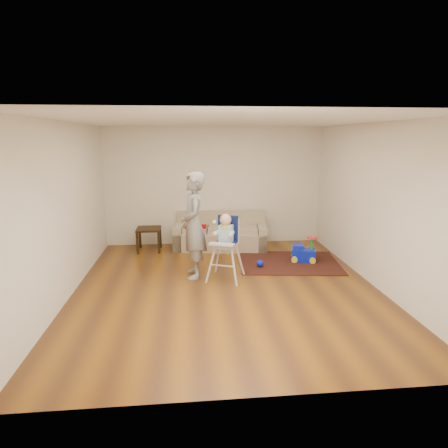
{
  "coord_description": "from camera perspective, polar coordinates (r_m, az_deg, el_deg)",
  "views": [
    {
      "loc": [
        -0.6,
        -5.85,
        2.46
      ],
      "look_at": [
        0.0,
        0.4,
        1.0
      ],
      "focal_mm": 30.0,
      "sensor_mm": 36.0,
      "label": 1
    }
  ],
  "objects": [
    {
      "name": "ground",
      "position": [
        6.38,
        0.35,
        -9.61
      ],
      "size": [
        5.5,
        5.5,
        0.0
      ],
      "primitive_type": "plane",
      "color": "#512E14",
      "rests_on": "ground"
    },
    {
      "name": "toy_ball",
      "position": [
        7.3,
        5.49,
        -5.98
      ],
      "size": [
        0.14,
        0.14,
        0.14
      ],
      "primitive_type": "sphere",
      "color": "#0C1FD8",
      "rests_on": "area_rug"
    },
    {
      "name": "room_envelope",
      "position": [
        6.43,
        -0.11,
        7.87
      ],
      "size": [
        5.04,
        5.52,
        2.72
      ],
      "color": "silver",
      "rests_on": "ground"
    },
    {
      "name": "area_rug",
      "position": [
        7.66,
        9.9,
        -5.78
      ],
      "size": [
        2.1,
        1.67,
        0.02
      ],
      "primitive_type": "cube",
      "rotation": [
        0.0,
        0.0,
        -0.12
      ],
      "color": "black",
      "rests_on": "ground"
    },
    {
      "name": "adult",
      "position": [
        6.6,
        -4.66,
        -0.26
      ],
      "size": [
        0.5,
        0.72,
        1.88
      ],
      "primitive_type": "imported",
      "rotation": [
        0.0,
        0.0,
        -1.5
      ],
      "color": "gray",
      "rests_on": "ground"
    },
    {
      "name": "high_chair",
      "position": [
        6.55,
        0.23,
        -3.67
      ],
      "size": [
        0.71,
        0.71,
        1.19
      ],
      "rotation": [
        0.0,
        0.0,
        -0.38
      ],
      "color": "silver",
      "rests_on": "ground"
    },
    {
      "name": "sofa",
      "position": [
        8.44,
        -0.54,
        -1.08
      ],
      "size": [
        2.14,
        1.11,
        0.79
      ],
      "rotation": [
        0.0,
        0.0,
        -0.13
      ],
      "color": "tan",
      "rests_on": "ground"
    },
    {
      "name": "ride_on_toy",
      "position": [
        7.73,
        12.05,
        -3.67
      ],
      "size": [
        0.54,
        0.45,
        0.51
      ],
      "primitive_type": null,
      "rotation": [
        0.0,
        0.0,
        -0.27
      ],
      "color": "#0C1FD8",
      "rests_on": "area_rug"
    },
    {
      "name": "side_table",
      "position": [
        8.44,
        -11.34,
        -2.31
      ],
      "size": [
        0.52,
        0.52,
        0.52
      ],
      "primitive_type": null,
      "color": "black",
      "rests_on": "ground"
    }
  ]
}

